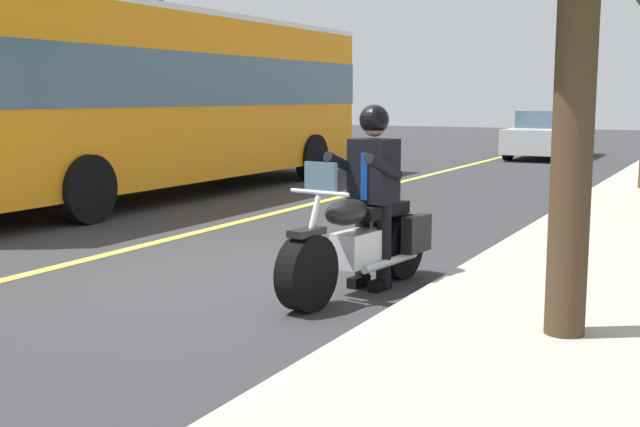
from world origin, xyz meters
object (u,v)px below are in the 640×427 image
object	(u,v)px
bus_near	(161,93)
car_silver	(550,134)
motorcycle_main	(362,244)
rider_main	(373,180)

from	to	relation	value
bus_near	car_silver	xyz separation A→B (m)	(-12.70, 4.36, -1.18)
motorcycle_main	car_silver	bearing A→B (deg)	-173.43
motorcycle_main	bus_near	xyz separation A→B (m)	(-5.04, -6.40, 1.42)
rider_main	car_silver	world-z (taller)	rider_main
rider_main	car_silver	distance (m)	17.67
car_silver	motorcycle_main	bearing A→B (deg)	6.57
motorcycle_main	bus_near	size ratio (longest dim) A/B	0.20
motorcycle_main	rider_main	bearing A→B (deg)	172.73
motorcycle_main	bus_near	world-z (taller)	bus_near
bus_near	motorcycle_main	bearing A→B (deg)	51.79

